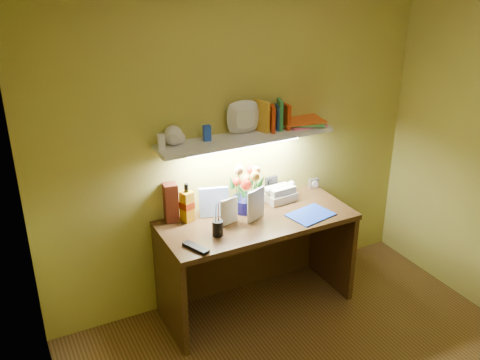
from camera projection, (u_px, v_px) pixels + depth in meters
name	position (u px, v px, depth m)	size (l,w,h in m)	color
desk	(257.00, 263.00, 3.96)	(1.40, 0.60, 0.75)	#321A0D
flower_bouquet	(246.00, 188.00, 3.85)	(0.22, 0.22, 0.35)	#0B0A36
telephone	(280.00, 192.00, 4.04)	(0.23, 0.17, 0.14)	#F0EACE
desk_clock	(314.00, 183.00, 4.27)	(0.08, 0.04, 0.08)	#B5B5BA
whisky_bottle	(187.00, 202.00, 3.71)	(0.08, 0.08, 0.28)	#C3860A
whisky_box	(171.00, 202.00, 3.71)	(0.09, 0.09, 0.28)	#572012
pen_cup	(218.00, 223.00, 3.55)	(0.07, 0.07, 0.18)	black
art_card	(214.00, 202.00, 3.81)	(0.21, 0.04, 0.21)	white
tv_remote	(196.00, 248.00, 3.41)	(0.05, 0.20, 0.02)	black
blue_folder	(311.00, 215.00, 3.84)	(0.31, 0.23, 0.01)	blue
desk_book_a	(221.00, 214.00, 3.65)	(0.15, 0.02, 0.20)	silver
desk_book_b	(248.00, 209.00, 3.68)	(0.17, 0.02, 0.24)	white
wall_shelf	(248.00, 132.00, 3.73)	(1.32, 0.35, 0.25)	white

